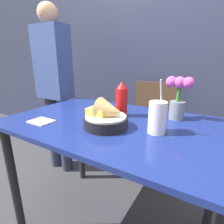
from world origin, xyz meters
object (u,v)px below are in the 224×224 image
at_px(food_basket, 107,117).
at_px(drink_cup, 157,118).
at_px(ketchup_bottle, 122,100).
at_px(flower_vase, 178,96).
at_px(chair_far_window, 151,120).
at_px(person_standing, 54,83).

bearing_deg(food_basket, drink_cup, 14.90).
xyz_separation_m(ketchup_bottle, flower_vase, (0.29, 0.11, 0.03)).
bearing_deg(chair_far_window, ketchup_bottle, -86.96).
bearing_deg(ketchup_bottle, drink_cup, -28.49).
height_order(food_basket, person_standing, person_standing).
relative_size(ketchup_bottle, flower_vase, 0.86).
relative_size(ketchup_bottle, drink_cup, 0.83).
bearing_deg(drink_cup, flower_vase, 81.63).
height_order(drink_cup, flower_vase, drink_cup).
distance_m(ketchup_bottle, drink_cup, 0.29).
height_order(chair_far_window, flower_vase, flower_vase).
height_order(flower_vase, person_standing, person_standing).
bearing_deg(person_standing, food_basket, -27.11).
relative_size(chair_far_window, flower_vase, 3.75).
relative_size(ketchup_bottle, person_standing, 0.13).
distance_m(food_basket, drink_cup, 0.24).
relative_size(chair_far_window, person_standing, 0.57).
distance_m(chair_far_window, drink_cup, 0.93).
distance_m(chair_far_window, food_basket, 0.94).
height_order(drink_cup, person_standing, person_standing).
bearing_deg(food_basket, ketchup_bottle, 97.28).
bearing_deg(ketchup_bottle, food_basket, -82.72).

